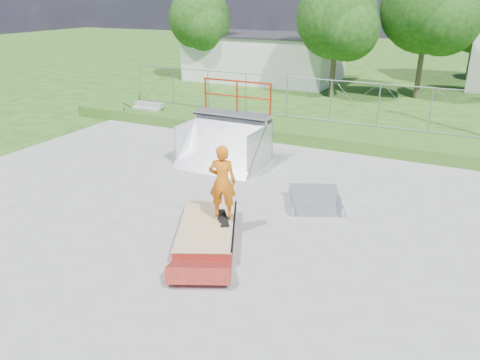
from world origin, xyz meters
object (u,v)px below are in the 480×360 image
(quarter_pipe, at_px, (222,127))
(flat_bank_ramp, at_px, (315,201))
(grind_box, at_px, (207,231))
(skater, at_px, (222,184))

(quarter_pipe, relative_size, flat_bank_ramp, 1.90)
(grind_box, bearing_deg, quarter_pipe, 89.48)
(skater, bearing_deg, flat_bank_ramp, -139.39)
(flat_bank_ramp, relative_size, skater, 0.81)
(quarter_pipe, distance_m, flat_bank_ramp, 4.63)
(grind_box, bearing_deg, flat_bank_ramp, 33.23)
(quarter_pipe, xyz_separation_m, flat_bank_ramp, (4.00, -2.00, -1.19))
(grind_box, relative_size, quarter_pipe, 1.09)
(skater, bearing_deg, grind_box, 37.37)
(grind_box, xyz_separation_m, skater, (0.25, 0.35, 1.16))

